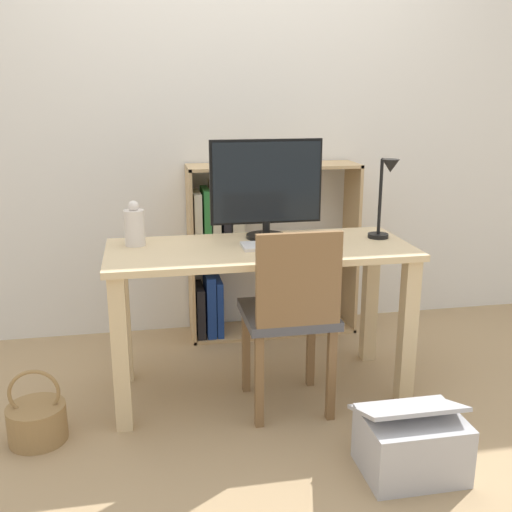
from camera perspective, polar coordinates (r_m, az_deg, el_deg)
The scene contains 11 objects.
ground_plane at distance 3.03m, azimuth 0.36°, elevation -12.54°, with size 10.00×10.00×0.00m, color tan.
wall_back at distance 3.56m, azimuth -2.48°, elevation 13.49°, with size 8.00×0.05×2.60m.
desk at distance 2.80m, azimuth 0.38°, elevation -1.97°, with size 1.41×0.58×0.73m.
monitor at distance 2.88m, azimuth 0.99°, elevation 6.73°, with size 0.54×0.20×0.48m.
keyboard at distance 2.76m, azimuth 2.47°, elevation 1.06°, with size 0.37×0.14×0.02m.
vase at distance 2.82m, azimuth -11.49°, elevation 2.82°, with size 0.09×0.09×0.21m.
desk_lamp at distance 2.89m, azimuth 12.21°, elevation 6.07°, with size 0.10×0.19×0.39m.
chair at distance 2.65m, azimuth 3.35°, elevation -5.34°, with size 0.40×0.40×0.87m.
bookshelf at distance 3.51m, azimuth -1.49°, elevation 0.48°, with size 0.99×0.28×1.02m.
basket at distance 2.76m, azimuth -20.13°, elevation -14.52°, with size 0.24×0.24×0.32m.
storage_box at distance 2.47m, azimuth 14.55°, elevation -16.79°, with size 0.38×0.34×0.30m.
Camera 1 is at (-0.52, -2.62, 1.43)m, focal length 42.00 mm.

